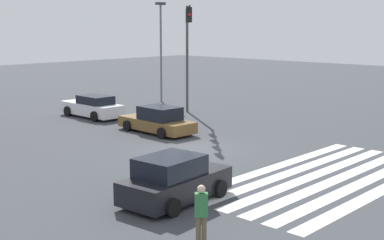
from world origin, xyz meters
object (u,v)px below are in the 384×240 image
(car_1, at_px, (93,107))
(car_2, at_px, (174,180))
(street_light_pole_a, at_px, (161,43))
(traffic_signal_mast, at_px, (188,33))
(pedestrian, at_px, (201,212))
(car_0, at_px, (158,121))

(car_1, relative_size, car_2, 1.14)
(street_light_pole_a, bearing_deg, traffic_signal_mast, -120.59)
(traffic_signal_mast, xyz_separation_m, pedestrian, (-14.66, -14.54, -4.58))
(pedestrian, bearing_deg, car_1, 16.83)
(car_1, distance_m, pedestrian, 22.03)
(car_0, xyz_separation_m, car_2, (-7.84, -9.24, 0.08))
(car_1, height_order, street_light_pole_a, street_light_pole_a)
(traffic_signal_mast, relative_size, car_1, 1.51)
(traffic_signal_mast, bearing_deg, car_0, -20.93)
(traffic_signal_mast, bearing_deg, car_2, -2.85)
(traffic_signal_mast, bearing_deg, street_light_pole_a, -165.59)
(car_0, bearing_deg, car_1, -2.35)
(pedestrian, bearing_deg, street_light_pole_a, 4.21)
(car_2, relative_size, pedestrian, 2.45)
(traffic_signal_mast, height_order, car_1, traffic_signal_mast)
(car_0, height_order, car_2, car_2)
(car_0, bearing_deg, pedestrian, 143.57)
(pedestrian, height_order, street_light_pole_a, street_light_pole_a)
(car_0, height_order, car_1, car_0)
(car_0, bearing_deg, car_2, 141.99)
(pedestrian, xyz_separation_m, street_light_pole_a, (18.66, 21.30, 3.70))
(traffic_signal_mast, height_order, car_0, traffic_signal_mast)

